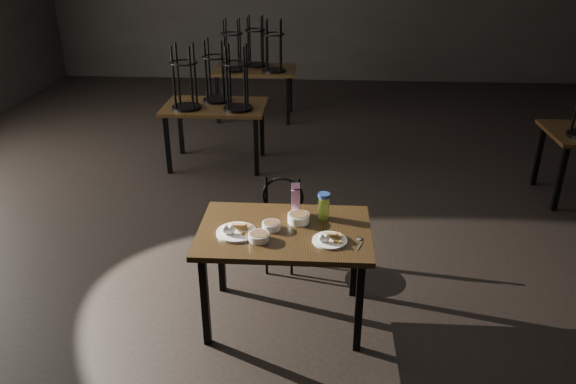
# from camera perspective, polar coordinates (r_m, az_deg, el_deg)

# --- Properties ---
(main_table) EXTENTS (1.20, 0.80, 0.75)m
(main_table) POSITION_cam_1_polar(r_m,az_deg,el_deg) (3.94, -0.36, -4.83)
(main_table) COLOR black
(main_table) RESTS_ON ground
(plate_left) EXTENTS (0.28, 0.28, 0.09)m
(plate_left) POSITION_cam_1_polar(r_m,az_deg,el_deg) (3.86, -5.30, -3.90)
(plate_left) COLOR white
(plate_left) RESTS_ON main_table
(plate_right) EXTENTS (0.23, 0.23, 0.08)m
(plate_right) POSITION_cam_1_polar(r_m,az_deg,el_deg) (3.76, 4.24, -4.77)
(plate_right) COLOR white
(plate_right) RESTS_ON main_table
(bowl_near) EXTENTS (0.13, 0.13, 0.05)m
(bowl_near) POSITION_cam_1_polar(r_m,az_deg,el_deg) (3.90, -1.72, -3.42)
(bowl_near) COLOR white
(bowl_near) RESTS_ON main_table
(bowl_far) EXTENTS (0.16, 0.16, 0.06)m
(bowl_far) POSITION_cam_1_polar(r_m,az_deg,el_deg) (3.99, 1.08, -2.63)
(bowl_far) COLOR white
(bowl_far) RESTS_ON main_table
(bowl_big) EXTENTS (0.14, 0.14, 0.05)m
(bowl_big) POSITION_cam_1_polar(r_m,az_deg,el_deg) (3.77, -3.00, -4.54)
(bowl_big) COLOR white
(bowl_big) RESTS_ON main_table
(juice_carton) EXTENTS (0.07, 0.07, 0.25)m
(juice_carton) POSITION_cam_1_polar(r_m,az_deg,el_deg) (4.06, 0.78, -0.78)
(juice_carton) COLOR #8B1974
(juice_carton) RESTS_ON main_table
(water_bottle) EXTENTS (0.11, 0.11, 0.19)m
(water_bottle) POSITION_cam_1_polar(r_m,az_deg,el_deg) (4.02, 3.64, -1.38)
(water_bottle) COLOR #A1D23D
(water_bottle) RESTS_ON main_table
(spoon) EXTENTS (0.05, 0.18, 0.01)m
(spoon) POSITION_cam_1_polar(r_m,az_deg,el_deg) (3.80, 7.23, -4.83)
(spoon) COLOR silver
(spoon) RESTS_ON main_table
(bentwood_chair) EXTENTS (0.38, 0.37, 0.78)m
(bentwood_chair) POSITION_cam_1_polar(r_m,az_deg,el_deg) (4.69, -0.72, -2.49)
(bentwood_chair) COLOR black
(bentwood_chair) RESTS_ON ground
(bg_table_left) EXTENTS (1.20, 0.80, 1.48)m
(bg_table_left) POSITION_cam_1_polar(r_m,az_deg,el_deg) (6.73, -7.48, 8.94)
(bg_table_left) COLOR black
(bg_table_left) RESTS_ON ground
(bg_table_far) EXTENTS (1.20, 0.80, 1.48)m
(bg_table_far) POSITION_cam_1_polar(r_m,az_deg,el_deg) (8.53, -3.41, 12.57)
(bg_table_far) COLOR black
(bg_table_far) RESTS_ON ground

